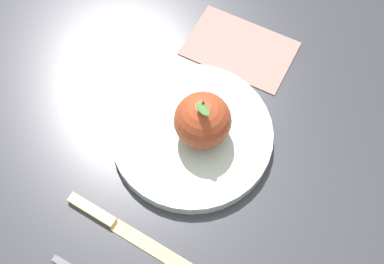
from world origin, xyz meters
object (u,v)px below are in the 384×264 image
Objects in this scene: dinner_plate at (192,135)px; linen_napkin at (240,48)px; apple at (203,121)px; knife at (125,230)px.

linen_napkin is (-0.16, 0.07, -0.01)m from dinner_plate.
knife is (0.14, -0.10, -0.06)m from apple.
knife is at bearing -35.91° from apple.
linen_napkin is (-0.16, 0.06, -0.06)m from apple.
linen_napkin is at bearing 152.35° from knife.
apple reaches higher than linen_napkin.
dinner_plate is 0.17m from linen_napkin.
apple is 0.55× the size of linen_napkin.
apple is at bearing 80.91° from dinner_plate.
knife is (0.14, -0.09, -0.01)m from dinner_plate.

